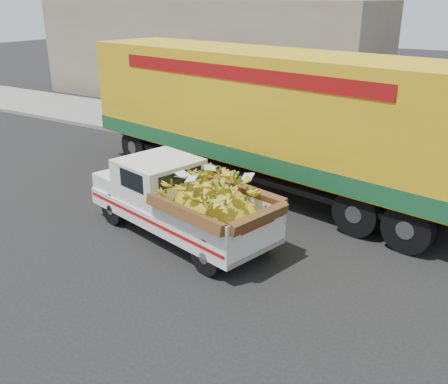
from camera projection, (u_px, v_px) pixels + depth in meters
The scene contains 6 objects.
ground at pixel (136, 236), 11.43m from camera, with size 100.00×100.00×0.00m, color black.
curb at pixel (272, 158), 16.73m from camera, with size 60.00×0.25×0.15m, color gray.
sidewalk at pixel (298, 144), 18.39m from camera, with size 60.00×4.00×0.14m, color gray.
building_left at pixel (208, 51), 26.14m from camera, with size 18.00×6.00×5.00m, color gray.
pickup_truck at pixel (191, 204), 10.89m from camera, with size 4.98×2.74×1.65m.
semi_trailer at pixel (265, 114), 13.58m from camera, with size 12.08×4.56×3.80m.
Camera 1 is at (7.22, -7.60, 5.08)m, focal length 40.00 mm.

